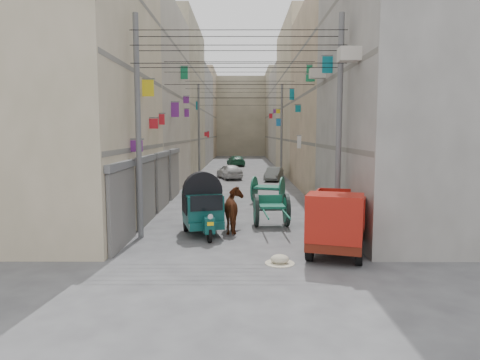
{
  "coord_description": "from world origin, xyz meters",
  "views": [
    {
      "loc": [
        0.1,
        -9.41,
        3.84
      ],
      "look_at": [
        0.05,
        6.5,
        2.08
      ],
      "focal_mm": 32.0,
      "sensor_mm": 36.0,
      "label": 1
    }
  ],
  "objects_px": {
    "auto_rickshaw": "(203,206)",
    "feed_sack": "(280,259)",
    "distant_car_white": "(229,171)",
    "distant_car_grey": "(274,174)",
    "mini_truck": "(337,225)",
    "horse": "(235,210)",
    "tonga_cart": "(271,209)",
    "second_cart": "(268,189)",
    "distant_car_green": "(236,161)"
  },
  "relations": [
    {
      "from": "tonga_cart",
      "to": "distant_car_grey",
      "type": "relative_size",
      "value": 0.95
    },
    {
      "from": "distant_car_white",
      "to": "distant_car_grey",
      "type": "distance_m",
      "value": 3.87
    },
    {
      "from": "feed_sack",
      "to": "auto_rickshaw",
      "type": "bearing_deg",
      "value": 125.42
    },
    {
      "from": "distant_car_green",
      "to": "tonga_cart",
      "type": "bearing_deg",
      "value": 81.73
    },
    {
      "from": "horse",
      "to": "distant_car_green",
      "type": "relative_size",
      "value": 0.5
    },
    {
      "from": "feed_sack",
      "to": "tonga_cart",
      "type": "bearing_deg",
      "value": 88.83
    },
    {
      "from": "second_cart",
      "to": "distant_car_white",
      "type": "height_order",
      "value": "second_cart"
    },
    {
      "from": "mini_truck",
      "to": "distant_car_green",
      "type": "distance_m",
      "value": 36.8
    },
    {
      "from": "horse",
      "to": "distant_car_green",
      "type": "distance_m",
      "value": 33.28
    },
    {
      "from": "horse",
      "to": "auto_rickshaw",
      "type": "bearing_deg",
      "value": 14.88
    },
    {
      "from": "tonga_cart",
      "to": "feed_sack",
      "type": "relative_size",
      "value": 5.59
    },
    {
      "from": "mini_truck",
      "to": "distant_car_green",
      "type": "relative_size",
      "value": 0.99
    },
    {
      "from": "mini_truck",
      "to": "distant_car_green",
      "type": "height_order",
      "value": "mini_truck"
    },
    {
      "from": "auto_rickshaw",
      "to": "horse",
      "type": "relative_size",
      "value": 1.34
    },
    {
      "from": "mini_truck",
      "to": "feed_sack",
      "type": "bearing_deg",
      "value": -139.11
    },
    {
      "from": "second_cart",
      "to": "distant_car_grey",
      "type": "bearing_deg",
      "value": 100.48
    },
    {
      "from": "distant_car_white",
      "to": "distant_car_green",
      "type": "bearing_deg",
      "value": -109.48
    },
    {
      "from": "auto_rickshaw",
      "to": "second_cart",
      "type": "xyz_separation_m",
      "value": [
        2.93,
        7.37,
        -0.3
      ]
    },
    {
      "from": "feed_sack",
      "to": "horse",
      "type": "relative_size",
      "value": 0.27
    },
    {
      "from": "mini_truck",
      "to": "distant_car_grey",
      "type": "xyz_separation_m",
      "value": [
        -0.35,
        21.19,
        -0.46
      ]
    },
    {
      "from": "mini_truck",
      "to": "distant_car_white",
      "type": "bearing_deg",
      "value": 117.03
    },
    {
      "from": "feed_sack",
      "to": "distant_car_green",
      "type": "relative_size",
      "value": 0.14
    },
    {
      "from": "second_cart",
      "to": "horse",
      "type": "xyz_separation_m",
      "value": [
        -1.71,
        -6.87,
        0.07
      ]
    },
    {
      "from": "second_cart",
      "to": "feed_sack",
      "type": "relative_size",
      "value": 3.63
    },
    {
      "from": "tonga_cart",
      "to": "horse",
      "type": "xyz_separation_m",
      "value": [
        -1.48,
        -0.92,
        0.14
      ]
    },
    {
      "from": "horse",
      "to": "distant_car_grey",
      "type": "bearing_deg",
      "value": -106.4
    },
    {
      "from": "distant_car_white",
      "to": "distant_car_grey",
      "type": "relative_size",
      "value": 1.14
    },
    {
      "from": "second_cart",
      "to": "distant_car_green",
      "type": "height_order",
      "value": "second_cart"
    },
    {
      "from": "feed_sack",
      "to": "distant_car_white",
      "type": "distance_m",
      "value": 23.45
    },
    {
      "from": "distant_car_green",
      "to": "distant_car_white",
      "type": "bearing_deg",
      "value": 76.93
    },
    {
      "from": "second_cart",
      "to": "feed_sack",
      "type": "height_order",
      "value": "second_cart"
    },
    {
      "from": "tonga_cart",
      "to": "distant_car_green",
      "type": "distance_m",
      "value": 32.42
    },
    {
      "from": "tonga_cart",
      "to": "distant_car_grey",
      "type": "xyz_separation_m",
      "value": [
        1.39,
        16.94,
        -0.17
      ]
    },
    {
      "from": "tonga_cart",
      "to": "distant_car_grey",
      "type": "height_order",
      "value": "tonga_cart"
    },
    {
      "from": "auto_rickshaw",
      "to": "distant_car_grey",
      "type": "relative_size",
      "value": 0.83
    },
    {
      "from": "distant_car_grey",
      "to": "second_cart",
      "type": "bearing_deg",
      "value": -82.42
    },
    {
      "from": "second_cart",
      "to": "distant_car_grey",
      "type": "xyz_separation_m",
      "value": [
        1.16,
        10.98,
        -0.24
      ]
    },
    {
      "from": "auto_rickshaw",
      "to": "horse",
      "type": "xyz_separation_m",
      "value": [
        1.22,
        0.5,
        -0.23
      ]
    },
    {
      "from": "second_cart",
      "to": "distant_car_green",
      "type": "relative_size",
      "value": 0.49
    },
    {
      "from": "auto_rickshaw",
      "to": "feed_sack",
      "type": "distance_m",
      "value": 4.58
    },
    {
      "from": "tonga_cart",
      "to": "distant_car_green",
      "type": "xyz_separation_m",
      "value": [
        -1.88,
        32.37,
        -0.12
      ]
    },
    {
      "from": "auto_rickshaw",
      "to": "tonga_cart",
      "type": "relative_size",
      "value": 0.88
    },
    {
      "from": "auto_rickshaw",
      "to": "distant_car_grey",
      "type": "distance_m",
      "value": 18.81
    },
    {
      "from": "feed_sack",
      "to": "horse",
      "type": "distance_m",
      "value": 4.43
    },
    {
      "from": "auto_rickshaw",
      "to": "distant_car_grey",
      "type": "bearing_deg",
      "value": 62.21
    },
    {
      "from": "tonga_cart",
      "to": "feed_sack",
      "type": "distance_m",
      "value": 5.1
    },
    {
      "from": "horse",
      "to": "distant_car_white",
      "type": "bearing_deg",
      "value": -95.0
    },
    {
      "from": "second_cart",
      "to": "mini_truck",
      "type": "bearing_deg",
      "value": -65.1
    },
    {
      "from": "auto_rickshaw",
      "to": "second_cart",
      "type": "height_order",
      "value": "auto_rickshaw"
    },
    {
      "from": "feed_sack",
      "to": "distant_car_white",
      "type": "height_order",
      "value": "distant_car_white"
    }
  ]
}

